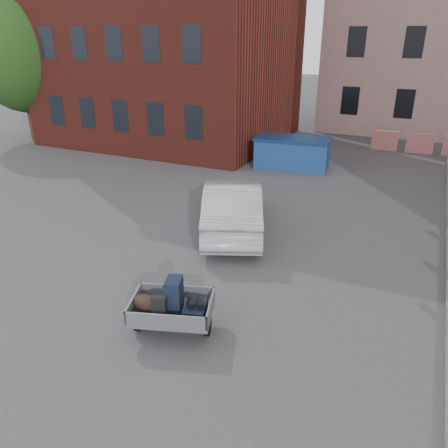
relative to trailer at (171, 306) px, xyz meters
The scene contains 8 objects.
ground 2.99m from the trailer, 98.69° to the left, with size 120.00×120.00×0.00m, color #38383A.
building_brick 19.56m from the trailer, 120.71° to the left, with size 12.00×10.00×14.00m, color #591E16.
far_building 32.39m from the trailer, 129.39° to the left, with size 6.00×6.00×8.00m, color maroon.
tree 20.80m from the trailer, 144.12° to the left, with size 5.28×5.28×8.30m.
barriers 18.28m from the trailer, 78.14° to the left, with size 4.70×0.18×1.00m.
trailer is the anchor object (origin of this frame).
dumpster 12.70m from the trailer, 96.13° to the left, with size 3.46×2.06×1.38m.
silver_car 5.31m from the trailer, 100.74° to the left, with size 1.67×4.79×1.58m, color #A6A9AD.
Camera 1 is at (4.51, -9.07, 5.59)m, focal length 35.00 mm.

